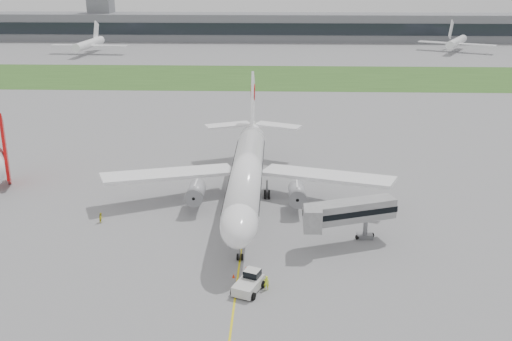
{
  "coord_description": "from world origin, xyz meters",
  "views": [
    {
      "loc": [
        4.54,
        -82.05,
        36.44
      ],
      "look_at": [
        1.53,
        2.0,
        6.59
      ],
      "focal_mm": 40.0,
      "sensor_mm": 36.0,
      "label": 1
    }
  ],
  "objects_px": {
    "pushback_tug": "(249,282)",
    "jet_bridge": "(345,213)",
    "ground_crew_near": "(266,283)",
    "airliner": "(247,170)"
  },
  "relations": [
    {
      "from": "jet_bridge",
      "to": "ground_crew_near",
      "type": "distance_m",
      "value": 16.89
    },
    {
      "from": "jet_bridge",
      "to": "ground_crew_near",
      "type": "bearing_deg",
      "value": -149.56
    },
    {
      "from": "pushback_tug",
      "to": "jet_bridge",
      "type": "distance_m",
      "value": 18.32
    },
    {
      "from": "airliner",
      "to": "jet_bridge",
      "type": "relative_size",
      "value": 4.04
    },
    {
      "from": "pushback_tug",
      "to": "jet_bridge",
      "type": "xyz_separation_m",
      "value": [
        12.65,
        12.73,
        3.69
      ]
    },
    {
      "from": "pushback_tug",
      "to": "ground_crew_near",
      "type": "xyz_separation_m",
      "value": [
        2.03,
        0.16,
        -0.12
      ]
    },
    {
      "from": "airliner",
      "to": "jet_bridge",
      "type": "distance_m",
      "value": 20.36
    },
    {
      "from": "airliner",
      "to": "pushback_tug",
      "type": "height_order",
      "value": "airliner"
    },
    {
      "from": "pushback_tug",
      "to": "ground_crew_near",
      "type": "distance_m",
      "value": 2.04
    },
    {
      "from": "airliner",
      "to": "pushback_tug",
      "type": "distance_m",
      "value": 27.68
    }
  ]
}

